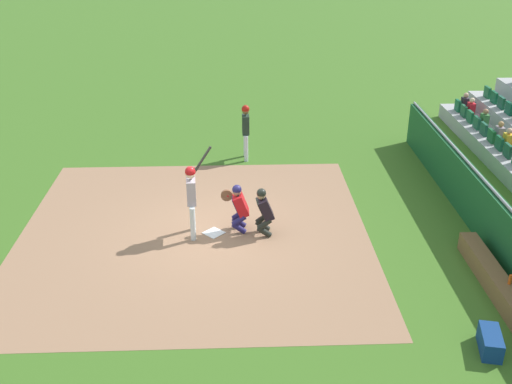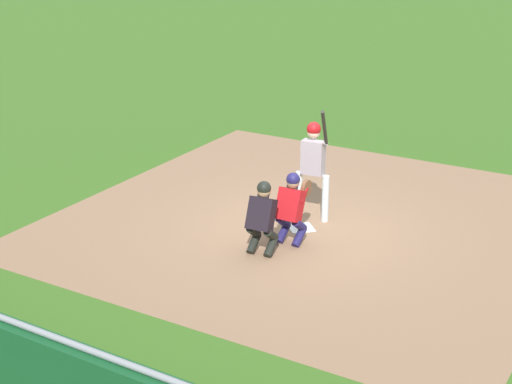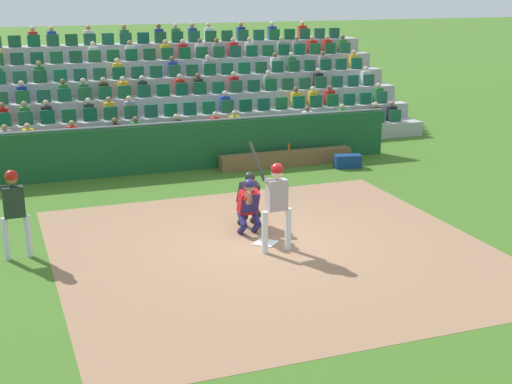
# 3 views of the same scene
# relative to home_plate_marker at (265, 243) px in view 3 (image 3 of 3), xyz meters

# --- Properties ---
(ground_plane) EXTENTS (160.00, 160.00, 0.00)m
(ground_plane) POSITION_rel_home_plate_marker_xyz_m (0.00, 0.00, -0.02)
(ground_plane) COLOR #3C6720
(infield_dirt_patch) EXTENTS (8.93, 8.94, 0.01)m
(infield_dirt_patch) POSITION_rel_home_plate_marker_xyz_m (0.00, 0.50, -0.01)
(infield_dirt_patch) COLOR #986F52
(infield_dirt_patch) RESTS_ON ground_plane
(home_plate_marker) EXTENTS (0.62, 0.62, 0.02)m
(home_plate_marker) POSITION_rel_home_plate_marker_xyz_m (0.00, 0.00, 0.00)
(home_plate_marker) COLOR white
(home_plate_marker) RESTS_ON infield_dirt_patch
(batter_at_plate) EXTENTS (0.78, 0.66, 2.26)m
(batter_at_plate) POSITION_rel_home_plate_marker_xyz_m (-0.04, 0.51, 1.17)
(batter_at_plate) COLOR silver
(batter_at_plate) RESTS_ON ground_plane
(catcher_crouching) EXTENTS (0.46, 0.71, 1.30)m
(catcher_crouching) POSITION_rel_home_plate_marker_xyz_m (0.15, -0.64, 0.71)
(catcher_crouching) COLOR navy
(catcher_crouching) RESTS_ON ground_plane
(home_plate_umpire) EXTENTS (0.49, 0.49, 1.29)m
(home_plate_umpire) POSITION_rel_home_plate_marker_xyz_m (-0.07, -1.27, 0.69)
(home_plate_umpire) COLOR black
(home_plate_umpire) RESTS_ON ground_plane
(dugout_wall) EXTENTS (12.84, 0.24, 1.47)m
(dugout_wall) POSITION_rel_home_plate_marker_xyz_m (0.00, -6.73, 0.69)
(dugout_wall) COLOR #165128
(dugout_wall) RESTS_ON ground_plane
(dugout_bench) EXTENTS (4.15, 0.40, 0.44)m
(dugout_bench) POSITION_rel_home_plate_marker_xyz_m (-2.97, -6.18, 0.20)
(dugout_bench) COLOR brown
(dugout_bench) RESTS_ON ground_plane
(water_bottle_on_bench) EXTENTS (0.07, 0.07, 0.22)m
(water_bottle_on_bench) POSITION_rel_home_plate_marker_xyz_m (-3.08, -6.28, 0.53)
(water_bottle_on_bench) COLOR #D25016
(water_bottle_on_bench) RESTS_ON dugout_bench
(equipment_duffel_bag) EXTENTS (0.83, 0.52, 0.39)m
(equipment_duffel_bag) POSITION_rel_home_plate_marker_xyz_m (-4.60, -5.33, 0.18)
(equipment_duffel_bag) COLOR navy
(equipment_duffel_bag) RESTS_ON ground_plane
(on_deck_batter) EXTENTS (0.58, 0.25, 1.84)m
(on_deck_batter) POSITION_rel_home_plate_marker_xyz_m (5.00, -0.88, 1.11)
(on_deck_batter) COLOR silver
(on_deck_batter) RESTS_ON ground_plane
(bleacher_stand) EXTENTS (18.43, 6.25, 3.80)m
(bleacher_stand) POSITION_rel_home_plate_marker_xyz_m (-0.01, -12.58, 1.13)
(bleacher_stand) COLOR #A1A0A2
(bleacher_stand) RESTS_ON ground_plane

